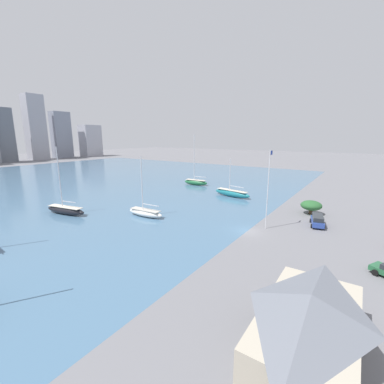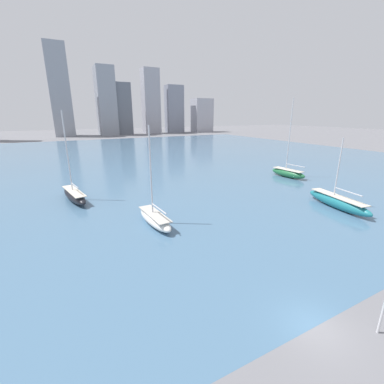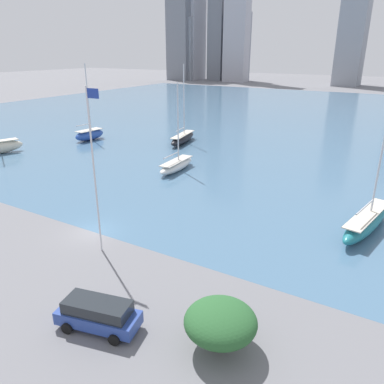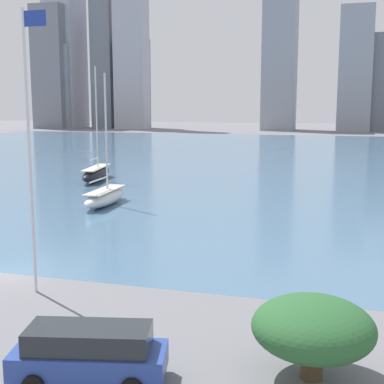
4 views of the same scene
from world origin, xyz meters
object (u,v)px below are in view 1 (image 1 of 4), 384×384
sailboat_green (196,182)px  parked_suv_blue (317,220)px  sailboat_black (65,210)px  boat_shed (308,324)px  sailboat_white (145,212)px  sailboat_teal (232,193)px  flag_pole (268,187)px

sailboat_green → parked_suv_blue: (-20.62, -39.35, 0.03)m
sailboat_green → sailboat_black: bearing=170.4°
boat_shed → sailboat_black: sailboat_black is taller
boat_shed → sailboat_white: sailboat_white is taller
parked_suv_blue → sailboat_black: bearing=-167.0°
sailboat_teal → sailboat_green: 19.08m
flag_pole → boat_shed: bearing=-155.2°
sailboat_white → sailboat_black: 16.54m
boat_shed → flag_pole: bearing=24.1°
sailboat_white → sailboat_green: bearing=13.8°
boat_shed → parked_suv_blue: bearing=6.7°
boat_shed → parked_suv_blue: (30.26, 3.90, -1.32)m
sailboat_white → sailboat_black: (-8.03, 14.46, 0.09)m
sailboat_teal → sailboat_black: bearing=158.2°
boat_shed → sailboat_black: (9.04, 47.29, -1.43)m
sailboat_white → parked_suv_blue: (13.19, -28.93, 0.20)m
sailboat_black → sailboat_green: 42.03m
flag_pole → sailboat_black: (-14.75, 36.31, -6.26)m
sailboat_teal → parked_suv_blue: (-12.04, -22.31, 0.09)m
sailboat_black → sailboat_green: (41.84, -4.04, 0.08)m
flag_pole → sailboat_white: size_ratio=1.13×
boat_shed → sailboat_green: (50.88, 43.25, -1.35)m
sailboat_white → sailboat_teal: 26.09m
boat_shed → flag_pole: (23.79, 10.98, 4.84)m
parked_suv_blue → flag_pole: bearing=-150.6°
sailboat_white → sailboat_black: bearing=115.7°
boat_shed → flag_pole: size_ratio=0.89×
boat_shed → sailboat_black: size_ratio=0.88×
sailboat_white → sailboat_green: size_ratio=0.73×
sailboat_black → flag_pole: bearing=-78.7°
sailboat_green → flag_pole: bearing=-134.1°
flag_pole → sailboat_black: size_ratio=0.99×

